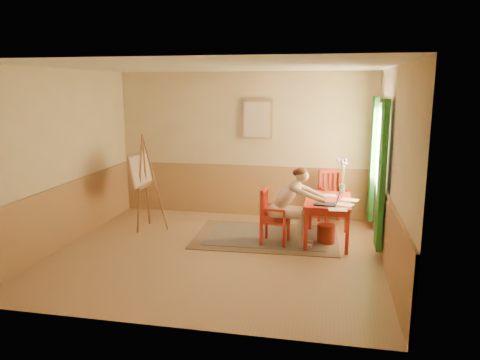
% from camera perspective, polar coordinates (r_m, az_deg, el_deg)
% --- Properties ---
extents(room, '(5.04, 4.54, 2.84)m').
position_cam_1_polar(room, '(6.77, -2.99, 2.07)').
color(room, '#A67E56').
rests_on(room, ground).
extents(wainscot, '(5.00, 4.50, 1.00)m').
position_cam_1_polar(wainscot, '(7.72, -1.46, -3.57)').
color(wainscot, '#B9844E').
rests_on(wainscot, room).
extents(window, '(0.12, 2.01, 2.20)m').
position_cam_1_polar(window, '(7.70, 16.87, 2.32)').
color(window, white).
rests_on(window, room).
extents(wall_portrait, '(0.60, 0.05, 0.76)m').
position_cam_1_polar(wall_portrait, '(8.81, 2.12, 7.55)').
color(wall_portrait, '#A4805A').
rests_on(wall_portrait, room).
extents(rug, '(2.45, 1.68, 0.02)m').
position_cam_1_polar(rug, '(7.85, 3.27, -7.07)').
color(rug, '#8C7251').
rests_on(rug, room).
extents(table, '(0.74, 1.21, 0.72)m').
position_cam_1_polar(table, '(7.60, 10.92, -3.02)').
color(table, red).
rests_on(table, room).
extents(chair_left, '(0.46, 0.44, 0.92)m').
position_cam_1_polar(chair_left, '(7.42, 4.08, -4.56)').
color(chair_left, red).
rests_on(chair_left, room).
extents(chair_back, '(0.58, 0.59, 1.00)m').
position_cam_1_polar(chair_back, '(8.66, 11.45, -2.15)').
color(chair_back, red).
rests_on(chair_back, room).
extents(figure, '(0.97, 0.44, 1.28)m').
position_cam_1_polar(figure, '(7.30, 6.35, -2.85)').
color(figure, beige).
rests_on(figure, room).
extents(laptop, '(0.42, 0.29, 0.24)m').
position_cam_1_polar(laptop, '(7.20, 11.12, -2.70)').
color(laptop, '#1E2338').
rests_on(laptop, table).
extents(papers, '(0.66, 1.13, 0.00)m').
position_cam_1_polar(papers, '(7.42, 12.34, -2.69)').
color(papers, white).
rests_on(papers, table).
extents(vase, '(0.22, 0.31, 0.61)m').
position_cam_1_polar(vase, '(8.01, 12.65, 0.36)').
color(vase, '#3F724C').
rests_on(vase, table).
extents(wastebasket, '(0.31, 0.31, 0.31)m').
position_cam_1_polar(wastebasket, '(7.64, 10.69, -6.64)').
color(wastebasket, '#9F3121').
rests_on(wastebasket, room).
extents(easel, '(0.56, 0.75, 1.71)m').
position_cam_1_polar(easel, '(8.27, -12.13, 0.82)').
color(easel, '#936036').
rests_on(easel, room).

